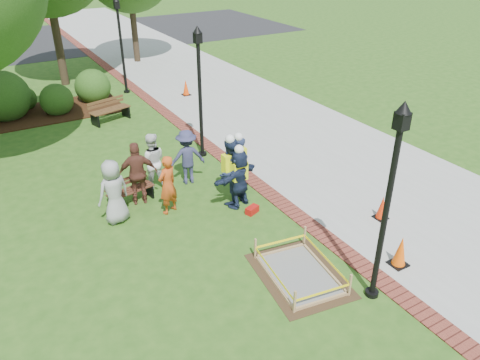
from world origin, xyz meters
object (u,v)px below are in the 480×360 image
wet_concrete_pad (300,267)px  cone_front (400,252)px  hivis_worker_b (238,162)px  lamp_near (389,193)px  bench_near (131,196)px  hivis_worker_c (230,170)px  hivis_worker_a (239,176)px

wet_concrete_pad → cone_front: bearing=-21.2°
cone_front → hivis_worker_b: hivis_worker_b is taller
cone_front → lamp_near: lamp_near is taller
cone_front → hivis_worker_b: size_ratio=0.43×
bench_near → hivis_worker_c: hivis_worker_c is taller
wet_concrete_pad → cone_front: size_ratio=3.25×
cone_front → hivis_worker_a: bearing=113.6°
lamp_near → hivis_worker_c: lamp_near is taller
hivis_worker_a → hivis_worker_c: hivis_worker_c is taller
hivis_worker_c → cone_front: bearing=-66.5°
hivis_worker_b → wet_concrete_pad: bearing=-101.4°
wet_concrete_pad → lamp_near: 2.74m
hivis_worker_c → hivis_worker_a: bearing=-68.1°
wet_concrete_pad → hivis_worker_b: bearing=78.6°
hivis_worker_b → hivis_worker_a: bearing=-119.1°
hivis_worker_b → hivis_worker_c: size_ratio=0.87×
wet_concrete_pad → bench_near: (-2.17, 4.92, -0.01)m
lamp_near → hivis_worker_c: (-0.69, 4.83, -1.48)m
bench_near → hivis_worker_a: (2.54, -1.64, 0.68)m
wet_concrete_pad → hivis_worker_c: (0.26, 3.57, 0.77)m
cone_front → lamp_near: size_ratio=0.18×
wet_concrete_pad → hivis_worker_a: hivis_worker_a is taller
bench_near → hivis_worker_b: 3.18m
bench_near → hivis_worker_b: (3.00, -0.82, 0.66)m
hivis_worker_a → hivis_worker_b: bearing=60.9°
hivis_worker_b → hivis_worker_c: hivis_worker_c is taller
hivis_worker_a → hivis_worker_c: (-0.11, 0.28, 0.09)m
wet_concrete_pad → hivis_worker_c: size_ratio=1.23×
wet_concrete_pad → hivis_worker_c: hivis_worker_c is taller
cone_front → bench_near: bearing=127.0°
wet_concrete_pad → hivis_worker_b: hivis_worker_b is taller
bench_near → lamp_near: size_ratio=0.32×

